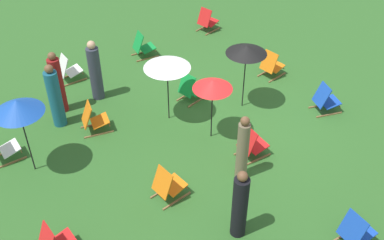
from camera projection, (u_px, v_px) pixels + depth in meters
The scene contains 21 objects.
ground_plane at pixel (230, 120), 12.28m from camera, with size 40.00×40.00×0.00m, color #2D6026.
deckchair_0 at pixel (93, 119), 11.69m from camera, with size 0.62×0.84×0.83m.
deckchair_1 at pixel (168, 185), 9.88m from camera, with size 0.57×0.82×0.83m.
deckchair_4 at pixel (252, 144), 10.94m from camera, with size 0.50×0.77×0.83m.
deckchair_5 at pixel (68, 70), 13.56m from camera, with size 0.50×0.77×0.83m.
deckchair_6 at pixel (356, 231), 8.92m from camera, with size 0.50×0.78×0.83m.
deckchair_7 at pixel (143, 46), 14.66m from camera, with size 0.55×0.81×0.83m.
deckchair_8 at pixel (191, 88), 12.78m from camera, with size 0.64×0.85×0.83m.
deckchair_9 at pixel (2, 148), 10.84m from camera, with size 0.49×0.77×0.83m.
deckchair_11 at pixel (207, 21), 16.08m from camera, with size 0.64×0.85×0.83m.
deckchair_12 at pixel (272, 65), 13.75m from camera, with size 0.59×0.82×0.83m.
deckchair_13 at pixel (325, 100), 12.36m from camera, with size 0.68×0.87×0.83m.
umbrella_0 at pixel (247, 50), 11.71m from camera, with size 1.06×1.06×1.86m.
umbrella_1 at pixel (213, 84), 10.79m from camera, with size 0.95×0.95×1.69m.
umbrella_2 at pixel (167, 62), 11.30m from camera, with size 1.17×1.17×1.86m.
umbrella_3 at pixel (17, 106), 9.69m from camera, with size 1.09×1.09×1.97m.
person_0 at pixel (243, 149), 10.12m from camera, with size 0.30×0.30×1.70m.
person_1 at pixel (55, 97), 11.63m from camera, with size 0.44×0.44×1.78m.
person_2 at pixel (240, 206), 8.88m from camera, with size 0.31×0.31×1.68m.
person_3 at pixel (95, 72), 12.59m from camera, with size 0.47×0.47×1.76m.
person_4 at pixel (58, 84), 12.12m from camera, with size 0.41×0.41×1.77m.
Camera 1 is at (-7.54, 6.17, 7.54)m, focal length 43.44 mm.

